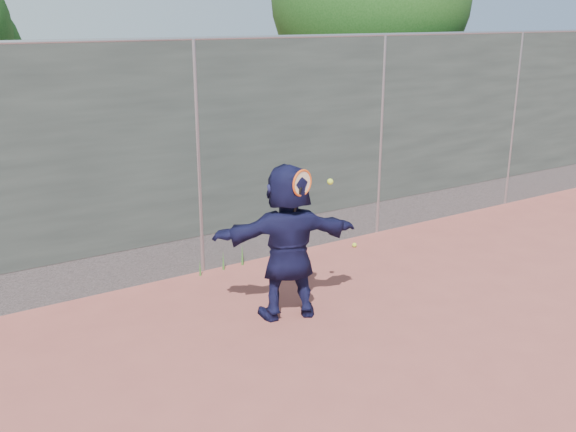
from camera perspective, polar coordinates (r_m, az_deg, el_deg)
ground at (r=6.03m, az=7.15°, el=-15.58°), size 80.00×80.00×0.00m
player at (r=7.07m, az=-0.00°, el=-2.28°), size 1.72×1.00×1.77m
ball_ground at (r=9.50m, az=5.92°, el=-2.58°), size 0.07×0.07×0.07m
fence at (r=8.23m, az=-8.02°, el=5.42°), size 20.00×0.06×3.03m
swing_action at (r=6.76m, az=1.50°, el=2.82°), size 0.54×0.14×0.51m
tree_right at (r=12.48m, az=7.84°, el=18.30°), size 3.78×3.60×5.39m
weed_clump at (r=8.67m, az=-5.53°, el=-3.88°), size 0.68×0.07×0.30m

